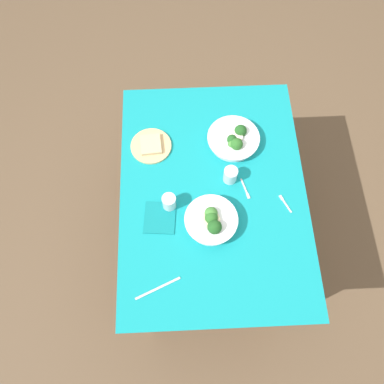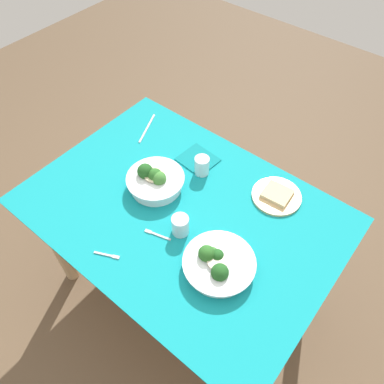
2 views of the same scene
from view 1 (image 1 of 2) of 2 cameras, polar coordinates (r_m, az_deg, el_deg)
ground_plane at (r=2.62m, az=2.28°, el=-6.39°), size 6.00×6.00×0.00m
dining_table at (r=2.06m, az=2.88°, el=-1.28°), size 1.28×0.91×0.71m
broccoli_bowl_far at (r=1.86m, az=2.77°, el=-4.16°), size 0.25×0.25×0.11m
broccoli_bowl_near at (r=2.07m, az=6.01°, el=7.50°), size 0.27×0.27×0.09m
bread_side_plate at (r=2.07m, az=-5.88°, el=6.61°), size 0.21×0.21×0.03m
water_glass_center at (r=1.89m, az=-3.28°, el=-1.45°), size 0.07×0.07×0.09m
water_glass_side at (r=1.95m, az=5.50°, el=2.42°), size 0.07×0.07×0.09m
fork_by_far_bowl at (r=1.97m, az=7.64°, el=0.34°), size 0.11×0.04×0.00m
fork_by_near_bowl at (r=1.98m, az=13.12°, el=-1.54°), size 0.10×0.05×0.00m
table_knife_left at (r=1.82m, az=-4.88°, el=-13.54°), size 0.09×0.20×0.00m
napkin_folded_upper at (r=1.91m, az=-4.63°, el=-3.66°), size 0.17×0.16×0.01m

